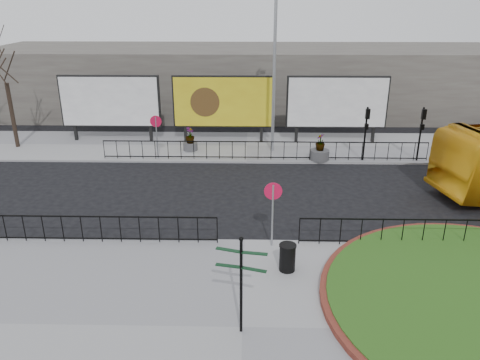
{
  "coord_description": "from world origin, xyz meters",
  "views": [
    {
      "loc": [
        0.16,
        -15.53,
        8.6
      ],
      "look_at": [
        -0.21,
        1.57,
        1.91
      ],
      "focal_mm": 35.0,
      "sensor_mm": 36.0,
      "label": 1
    }
  ],
  "objects_px": {
    "litter_bin": "(287,257)",
    "billboard_mid": "(223,102)",
    "fingerpost_sign": "(241,276)",
    "planter_c": "(320,151)",
    "planter_a": "(190,141)",
    "lamp_post": "(274,70)"
  },
  "relations": [
    {
      "from": "planter_a",
      "to": "planter_c",
      "type": "bearing_deg",
      "value": -12.14
    },
    {
      "from": "lamp_post",
      "to": "fingerpost_sign",
      "type": "xyz_separation_m",
      "value": [
        -1.54,
        -16.16,
        -2.96
      ]
    },
    {
      "from": "planter_c",
      "to": "litter_bin",
      "type": "bearing_deg",
      "value": -102.95
    },
    {
      "from": "fingerpost_sign",
      "to": "litter_bin",
      "type": "height_order",
      "value": "fingerpost_sign"
    },
    {
      "from": "planter_a",
      "to": "billboard_mid",
      "type": "bearing_deg",
      "value": 46.64
    },
    {
      "from": "lamp_post",
      "to": "planter_c",
      "type": "height_order",
      "value": "lamp_post"
    },
    {
      "from": "planter_c",
      "to": "lamp_post",
      "type": "bearing_deg",
      "value": 148.07
    },
    {
      "from": "billboard_mid",
      "to": "fingerpost_sign",
      "type": "relative_size",
      "value": 2.14
    },
    {
      "from": "fingerpost_sign",
      "to": "planter_a",
      "type": "bearing_deg",
      "value": 118.77
    },
    {
      "from": "litter_bin",
      "to": "planter_c",
      "type": "distance_m",
      "value": 11.76
    },
    {
      "from": "billboard_mid",
      "to": "fingerpost_sign",
      "type": "xyz_separation_m",
      "value": [
        1.47,
        -18.13,
        -0.73
      ]
    },
    {
      "from": "billboard_mid",
      "to": "planter_c",
      "type": "relative_size",
      "value": 4.14
    },
    {
      "from": "planter_a",
      "to": "planter_c",
      "type": "height_order",
      "value": "planter_c"
    },
    {
      "from": "billboard_mid",
      "to": "planter_c",
      "type": "xyz_separation_m",
      "value": [
        5.57,
        -3.57,
        -1.98
      ]
    },
    {
      "from": "planter_c",
      "to": "fingerpost_sign",
      "type": "bearing_deg",
      "value": -105.75
    },
    {
      "from": "litter_bin",
      "to": "planter_a",
      "type": "relative_size",
      "value": 0.68
    },
    {
      "from": "lamp_post",
      "to": "planter_a",
      "type": "relative_size",
      "value": 6.64
    },
    {
      "from": "lamp_post",
      "to": "planter_a",
      "type": "bearing_deg",
      "value": -180.0
    },
    {
      "from": "planter_a",
      "to": "planter_c",
      "type": "relative_size",
      "value": 0.93
    },
    {
      "from": "litter_bin",
      "to": "billboard_mid",
      "type": "bearing_deg",
      "value": 101.06
    },
    {
      "from": "litter_bin",
      "to": "planter_c",
      "type": "relative_size",
      "value": 0.64
    },
    {
      "from": "fingerpost_sign",
      "to": "planter_c",
      "type": "relative_size",
      "value": 1.93
    }
  ]
}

